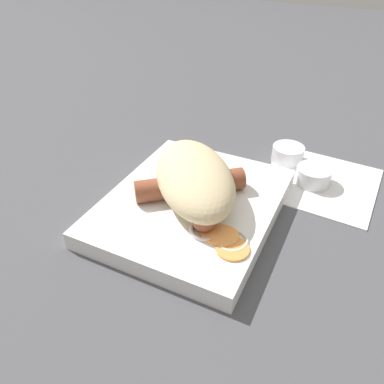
{
  "coord_description": "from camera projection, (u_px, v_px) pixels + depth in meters",
  "views": [
    {
      "loc": [
        -0.33,
        -0.16,
        0.3
      ],
      "look_at": [
        0.0,
        0.0,
        0.03
      ],
      "focal_mm": 35.0,
      "sensor_mm": 36.0,
      "label": 1
    }
  ],
  "objects": [
    {
      "name": "sausage",
      "position": [
        190.0,
        185.0,
        0.46
      ],
      "size": [
        0.13,
        0.12,
        0.03
      ],
      "color": "brown",
      "rests_on": "food_tray"
    },
    {
      "name": "pickled_veggies",
      "position": [
        220.0,
        236.0,
        0.4
      ],
      "size": [
        0.06,
        0.08,
        0.0
      ],
      "color": "#F99E4C",
      "rests_on": "food_tray"
    },
    {
      "name": "food_tray",
      "position": [
        192.0,
        206.0,
        0.47
      ],
      "size": [
        0.24,
        0.2,
        0.02
      ],
      "color": "white",
      "rests_on": "ground_plane"
    },
    {
      "name": "ground_plane",
      "position": [
        192.0,
        213.0,
        0.47
      ],
      "size": [
        3.0,
        3.0,
        0.0
      ],
      "primitive_type": "plane",
      "color": "#4C4C51"
    },
    {
      "name": "condiment_cup_far",
      "position": [
        288.0,
        155.0,
        0.57
      ],
      "size": [
        0.05,
        0.05,
        0.03
      ],
      "color": "white",
      "rests_on": "ground_plane"
    },
    {
      "name": "napkin",
      "position": [
        319.0,
        181.0,
        0.53
      ],
      "size": [
        0.16,
        0.16,
        0.0
      ],
      "color": "white",
      "rests_on": "ground_plane"
    },
    {
      "name": "condiment_cup_near",
      "position": [
        313.0,
        177.0,
        0.52
      ],
      "size": [
        0.05,
        0.05,
        0.03
      ],
      "color": "white",
      "rests_on": "ground_plane"
    },
    {
      "name": "bread_roll",
      "position": [
        191.0,
        177.0,
        0.45
      ],
      "size": [
        0.18,
        0.17,
        0.05
      ],
      "color": "beige",
      "rests_on": "food_tray"
    }
  ]
}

